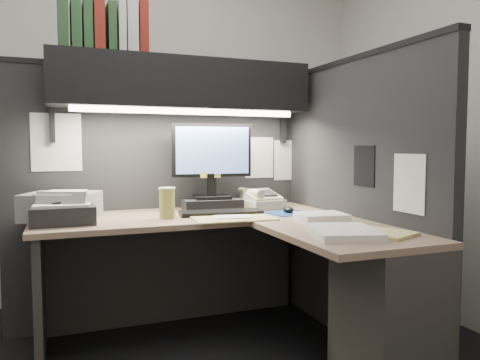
# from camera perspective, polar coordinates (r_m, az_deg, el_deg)

# --- Properties ---
(wall_back) EXTENTS (3.50, 0.04, 2.70)m
(wall_back) POSITION_cam_1_polar(r_m,az_deg,el_deg) (3.62, -11.90, 7.56)
(wall_back) COLOR silver
(wall_back) RESTS_ON floor
(partition_back) EXTENTS (1.90, 0.06, 1.60)m
(partition_back) POSITION_cam_1_polar(r_m,az_deg,el_deg) (3.07, -9.46, -2.04)
(partition_back) COLOR black
(partition_back) RESTS_ON floor
(partition_right) EXTENTS (0.06, 1.50, 1.60)m
(partition_right) POSITION_cam_1_polar(r_m,az_deg,el_deg) (2.76, 13.71, -2.79)
(partition_right) COLOR black
(partition_right) RESTS_ON floor
(desk) EXTENTS (1.70, 1.53, 0.73)m
(desk) POSITION_cam_1_polar(r_m,az_deg,el_deg) (2.39, 4.96, -12.44)
(desk) COLOR #8E6E5A
(desk) RESTS_ON floor
(overhead_shelf) EXTENTS (1.55, 0.34, 0.30)m
(overhead_shelf) POSITION_cam_1_polar(r_m,az_deg,el_deg) (2.93, -7.03, 11.43)
(overhead_shelf) COLOR black
(overhead_shelf) RESTS_ON partition_back
(task_light_tube) EXTENTS (1.32, 0.04, 0.04)m
(task_light_tube) POSITION_cam_1_polar(r_m,az_deg,el_deg) (2.77, -6.28, 8.31)
(task_light_tube) COLOR white
(task_light_tube) RESTS_ON overhead_shelf
(monitor) EXTENTS (0.50, 0.25, 0.54)m
(monitor) POSITION_cam_1_polar(r_m,az_deg,el_deg) (2.91, -3.44, 0.50)
(monitor) COLOR black
(monitor) RESTS_ON desk
(keyboard) EXTENTS (0.49, 0.21, 0.02)m
(keyboard) POSITION_cam_1_polar(r_m,az_deg,el_deg) (2.72, -2.34, -4.00)
(keyboard) COLOR black
(keyboard) RESTS_ON desk
(mousepad) EXTENTS (0.27, 0.25, 0.00)m
(mousepad) POSITION_cam_1_polar(r_m,az_deg,el_deg) (2.79, 5.88, -4.01)
(mousepad) COLOR navy
(mousepad) RESTS_ON desk
(mouse) EXTENTS (0.07, 0.10, 0.03)m
(mouse) POSITION_cam_1_polar(r_m,az_deg,el_deg) (2.79, 5.90, -3.60)
(mouse) COLOR black
(mouse) RESTS_ON mousepad
(telephone) EXTENTS (0.27, 0.28, 0.10)m
(telephone) POSITION_cam_1_polar(r_m,az_deg,el_deg) (3.00, 2.57, -2.56)
(telephone) COLOR #C2B595
(telephone) RESTS_ON desk
(coffee_cup) EXTENTS (0.11, 0.11, 0.16)m
(coffee_cup) POSITION_cam_1_polar(r_m,az_deg,el_deg) (2.61, -8.89, -2.88)
(coffee_cup) COLOR #ACA145
(coffee_cup) RESTS_ON desk
(printer) EXTENTS (0.45, 0.42, 0.14)m
(printer) POSITION_cam_1_polar(r_m,az_deg,el_deg) (2.72, -20.93, -2.98)
(printer) COLOR gray
(printer) RESTS_ON desk
(notebook_stack) EXTENTS (0.31, 0.26, 0.09)m
(notebook_stack) POSITION_cam_1_polar(r_m,az_deg,el_deg) (2.56, -20.79, -3.97)
(notebook_stack) COLOR black
(notebook_stack) RESTS_ON desk
(open_folder) EXTENTS (0.45, 0.31, 0.01)m
(open_folder) POSITION_cam_1_polar(r_m,az_deg,el_deg) (2.57, -0.88, -4.65)
(open_folder) COLOR #D2BD76
(open_folder) RESTS_ON desk
(paper_stack_a) EXTENTS (0.27, 0.23, 0.05)m
(paper_stack_a) POSITION_cam_1_polar(r_m,az_deg,el_deg) (2.49, 9.90, -4.54)
(paper_stack_a) COLOR white
(paper_stack_a) RESTS_ON desk
(paper_stack_b) EXTENTS (0.35, 0.40, 0.03)m
(paper_stack_b) POSITION_cam_1_polar(r_m,az_deg,el_deg) (2.12, 12.55, -6.23)
(paper_stack_b) COLOR white
(paper_stack_b) RESTS_ON desk
(manila_stack) EXTENTS (0.30, 0.33, 0.02)m
(manila_stack) POSITION_cam_1_polar(r_m,az_deg,el_deg) (2.20, 16.88, -6.19)
(manila_stack) COLOR #D2BD76
(manila_stack) RESTS_ON desk
(binder_row) EXTENTS (0.49, 0.25, 0.31)m
(binder_row) POSITION_cam_1_polar(r_m,az_deg,el_deg) (2.90, -16.25, 17.35)
(binder_row) COLOR #234726
(binder_row) RESTS_ON overhead_shelf
(pinned_papers) EXTENTS (1.76, 1.31, 0.51)m
(pinned_papers) POSITION_cam_1_polar(r_m,az_deg,el_deg) (2.81, -0.12, 2.65)
(pinned_papers) COLOR white
(pinned_papers) RESTS_ON partition_back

